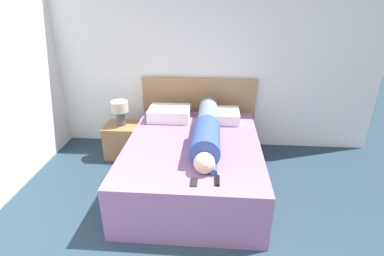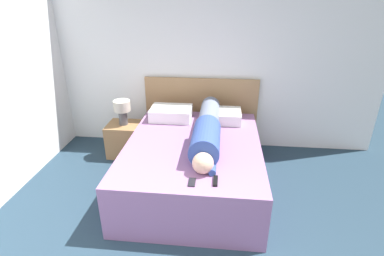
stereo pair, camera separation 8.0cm
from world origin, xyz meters
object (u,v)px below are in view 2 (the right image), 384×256
at_px(bed, 193,165).
at_px(table_lamp, 122,109).
at_px(person_lying, 207,130).
at_px(cell_phone, 192,182).
at_px(pillow_second, 221,116).
at_px(nightstand, 125,139).
at_px(pillow_near_headboard, 171,113).
at_px(tv_remote, 216,181).

distance_m(bed, table_lamp, 1.31).
relative_size(person_lying, cell_phone, 12.54).
distance_m(pillow_second, cell_phone, 1.49).
bearing_deg(person_lying, table_lamp, 152.66).
bearing_deg(bed, nightstand, 146.91).
xyz_separation_m(bed, nightstand, (-1.05, 0.68, -0.06)).
xyz_separation_m(bed, cell_phone, (0.07, -0.79, 0.30)).
distance_m(table_lamp, person_lying, 1.35).
bearing_deg(bed, pillow_second, 65.88).
xyz_separation_m(table_lamp, pillow_near_headboard, (0.68, -0.00, -0.03)).
distance_m(bed, nightstand, 1.25).
bearing_deg(nightstand, pillow_near_headboard, -0.22).
bearing_deg(tv_remote, pillow_near_headboard, 114.31).
height_order(table_lamp, person_lying, person_lying).
distance_m(pillow_near_headboard, cell_phone, 1.53).
height_order(bed, person_lying, person_lying).
height_order(nightstand, person_lying, person_lying).
bearing_deg(bed, tv_remote, -69.74).
relative_size(bed, tv_remote, 12.93).
xyz_separation_m(nightstand, tv_remote, (1.32, -1.43, 0.36)).
distance_m(nightstand, table_lamp, 0.46).
bearing_deg(bed, table_lamp, 146.91).
xyz_separation_m(nightstand, pillow_near_headboard, (0.68, -0.00, 0.43)).
distance_m(person_lying, cell_phone, 0.86).
height_order(bed, table_lamp, table_lamp).
distance_m(bed, pillow_second, 0.83).
xyz_separation_m(person_lying, tv_remote, (0.13, -0.81, -0.12)).
bearing_deg(tv_remote, bed, 110.26).
height_order(table_lamp, tv_remote, table_lamp).
bearing_deg(pillow_near_headboard, bed, -61.48).
bearing_deg(tv_remote, pillow_second, 88.95).
relative_size(nightstand, tv_remote, 3.11).
height_order(nightstand, pillow_near_headboard, pillow_near_headboard).
bearing_deg(bed, person_lying, 22.05).
bearing_deg(nightstand, bed, -33.09).
bearing_deg(table_lamp, cell_phone, -52.85).
bearing_deg(bed, cell_phone, -85.12).
height_order(table_lamp, pillow_near_headboard, table_lamp).
bearing_deg(tv_remote, nightstand, 132.70).
xyz_separation_m(person_lying, cell_phone, (-0.09, -0.85, -0.13)).
xyz_separation_m(tv_remote, cell_phone, (-0.21, -0.03, -0.01)).
relative_size(bed, person_lying, 1.19).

